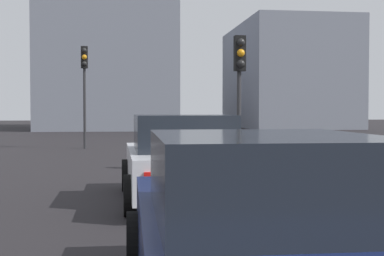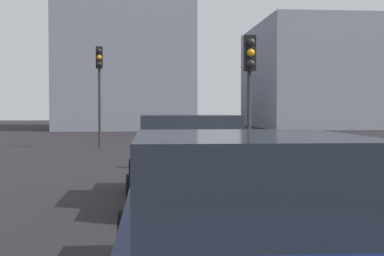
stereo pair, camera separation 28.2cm
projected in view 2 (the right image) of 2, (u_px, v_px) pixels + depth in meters
car_white_lead at (187, 160)px, 9.43m from camera, size 4.07×2.13×1.54m
car_navy_second at (241, 236)px, 3.88m from camera, size 4.32×1.99×1.46m
traffic_light_near_left at (99, 76)px, 21.99m from camera, size 0.32×0.30×4.21m
traffic_light_near_right at (250, 74)px, 13.54m from camera, size 0.32×0.29×3.51m
building_facade_left at (304, 76)px, 48.58m from camera, size 15.26×8.88×9.24m
building_facade_center at (127, 59)px, 45.61m from camera, size 14.08×10.73×11.84m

